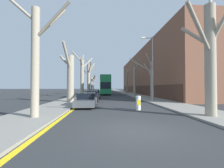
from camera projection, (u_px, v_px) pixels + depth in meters
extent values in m
plane|color=#2B2D30|center=(134.00, 130.00, 6.42)|extent=(300.00, 300.00, 0.00)
cube|color=gray|center=(92.00, 92.00, 56.01)|extent=(3.47, 120.00, 0.12)
cube|color=gray|center=(122.00, 92.00, 56.66)|extent=(3.47, 120.00, 0.12)
cube|color=brown|center=(154.00, 74.00, 41.22)|extent=(10.00, 49.63, 10.88)
cube|color=#492D21|center=(136.00, 90.00, 40.85)|extent=(0.12, 48.64, 2.18)
cube|color=yellow|center=(97.00, 92.00, 56.12)|extent=(0.24, 120.00, 0.01)
cylinder|color=gray|center=(35.00, 63.00, 8.78)|extent=(0.47, 0.47, 6.58)
cylinder|color=gray|center=(11.00, 0.00, 8.50)|extent=(2.60, 0.77, 2.27)
cylinder|color=gray|center=(52.00, 21.00, 8.52)|extent=(2.29, 0.94, 1.96)
cylinder|color=gray|center=(51.00, 24.00, 9.18)|extent=(1.72, 0.81, 2.15)
cylinder|color=gray|center=(71.00, 79.00, 18.16)|extent=(0.83, 0.83, 5.71)
cylinder|color=gray|center=(67.00, 57.00, 17.17)|extent=(0.70, 2.34, 3.12)
cylinder|color=gray|center=(65.00, 61.00, 19.07)|extent=(2.01, 2.13, 1.90)
cylinder|color=gray|center=(66.00, 62.00, 18.73)|extent=(1.57, 1.45, 1.30)
cylinder|color=gray|center=(82.00, 79.00, 28.06)|extent=(0.64, 0.64, 6.92)
cylinder|color=gray|center=(81.00, 62.00, 27.32)|extent=(0.31, 1.73, 1.35)
cylinder|color=gray|center=(77.00, 57.00, 28.13)|extent=(2.06, 0.33, 2.24)
cylinder|color=gray|center=(83.00, 61.00, 29.29)|extent=(0.41, 2.53, 3.05)
cylinder|color=gray|center=(87.00, 63.00, 29.37)|extent=(1.96, 2.64, 2.57)
cylinder|color=gray|center=(89.00, 80.00, 38.18)|extent=(0.81, 0.81, 7.49)
cylinder|color=gray|center=(88.00, 64.00, 37.82)|extent=(0.61, 1.19, 1.97)
cylinder|color=gray|center=(92.00, 67.00, 39.01)|extent=(1.72, 1.81, 2.52)
cylinder|color=gray|center=(85.00, 71.00, 37.85)|extent=(2.21, 0.94, 1.93)
cylinder|color=gray|center=(90.00, 68.00, 37.21)|extent=(1.15, 2.40, 2.92)
cylinder|color=gray|center=(92.00, 70.00, 38.45)|extent=(1.80, 0.68, 2.17)
cylinder|color=gray|center=(92.00, 85.00, 47.79)|extent=(0.59, 0.59, 4.99)
cylinder|color=gray|center=(94.00, 78.00, 47.20)|extent=(1.60, 1.59, 1.86)
cylinder|color=gray|center=(93.00, 78.00, 46.57)|extent=(1.63, 2.81, 2.26)
cylinder|color=gray|center=(89.00, 75.00, 47.16)|extent=(2.02, 1.54, 2.27)
cylinder|color=gray|center=(91.00, 80.00, 49.22)|extent=(0.64, 2.97, 2.35)
cylinder|color=gray|center=(91.00, 79.00, 47.09)|extent=(0.31, 1.66, 2.93)
cylinder|color=gray|center=(93.00, 86.00, 57.03)|extent=(0.44, 0.44, 4.54)
cylinder|color=gray|center=(95.00, 79.00, 56.76)|extent=(1.33, 0.90, 1.36)
cylinder|color=gray|center=(91.00, 79.00, 57.73)|extent=(1.77, 1.56, 1.80)
cylinder|color=gray|center=(94.00, 79.00, 56.07)|extent=(1.16, 2.27, 2.81)
cylinder|color=gray|center=(95.00, 79.00, 58.09)|extent=(1.45, 2.11, 2.06)
cylinder|color=gray|center=(210.00, 61.00, 9.18)|extent=(0.63, 0.63, 6.96)
cylinder|color=gray|center=(215.00, 36.00, 9.49)|extent=(1.28, 0.78, 1.96)
cylinder|color=gray|center=(200.00, 30.00, 8.43)|extent=(2.51, 1.69, 2.50)
cylinder|color=gray|center=(195.00, 37.00, 9.63)|extent=(1.55, 1.18, 1.56)
cylinder|color=gray|center=(219.00, 27.00, 8.84)|extent=(0.87, 1.09, 2.00)
cylinder|color=gray|center=(210.00, 6.00, 10.33)|extent=(1.88, 2.31, 2.33)
cylinder|color=gray|center=(152.00, 81.00, 20.13)|extent=(0.44, 0.44, 5.29)
cylinder|color=gray|center=(141.00, 66.00, 20.05)|extent=(3.10, 0.22, 1.90)
cylinder|color=gray|center=(148.00, 70.00, 20.43)|extent=(1.15, 0.81, 2.01)
cylinder|color=gray|center=(153.00, 62.00, 20.87)|extent=(0.80, 1.51, 1.81)
cylinder|color=gray|center=(149.00, 61.00, 19.58)|extent=(1.34, 1.33, 1.89)
cylinder|color=gray|center=(135.00, 81.00, 31.72)|extent=(0.54, 0.54, 6.37)
cylinder|color=gray|center=(137.00, 66.00, 31.16)|extent=(0.83, 1.52, 2.74)
cylinder|color=gray|center=(135.00, 62.00, 31.19)|extent=(0.37, 1.41, 2.27)
cylinder|color=gray|center=(137.00, 66.00, 30.56)|extent=(0.60, 2.64, 2.56)
cylinder|color=gray|center=(127.00, 81.00, 42.46)|extent=(0.43, 0.43, 7.25)
cylinder|color=gray|center=(130.00, 69.00, 42.16)|extent=(1.64, 1.03, 3.22)
cylinder|color=gray|center=(129.00, 72.00, 41.86)|extent=(1.17, 1.57, 3.01)
cylinder|color=gray|center=(125.00, 75.00, 42.46)|extent=(1.08, 0.18, 1.64)
cube|color=#1E7F47|center=(105.00, 88.00, 37.49)|extent=(2.44, 11.12, 2.67)
cube|color=#1E7F47|center=(105.00, 80.00, 37.53)|extent=(2.39, 10.90, 1.46)
cube|color=#1A6C3C|center=(105.00, 76.00, 37.55)|extent=(2.39, 10.90, 0.12)
cube|color=black|center=(105.00, 86.00, 37.50)|extent=(2.47, 9.79, 1.39)
cube|color=black|center=(105.00, 79.00, 37.54)|extent=(2.47, 9.79, 1.11)
cube|color=black|center=(106.00, 85.00, 31.97)|extent=(2.19, 0.06, 1.46)
cylinder|color=black|center=(101.00, 93.00, 34.08)|extent=(0.30, 0.99, 0.99)
cylinder|color=black|center=(110.00, 93.00, 34.20)|extent=(0.30, 0.99, 0.99)
cylinder|color=black|center=(101.00, 92.00, 40.52)|extent=(0.30, 0.99, 0.99)
cylinder|color=black|center=(109.00, 92.00, 40.64)|extent=(0.30, 0.99, 0.99)
cube|color=#4C5156|center=(86.00, 102.00, 14.12)|extent=(1.77, 4.25, 0.55)
cube|color=black|center=(87.00, 96.00, 14.38)|extent=(1.56, 2.21, 0.58)
cylinder|color=black|center=(76.00, 105.00, 12.80)|extent=(0.20, 0.64, 0.64)
cylinder|color=black|center=(94.00, 105.00, 12.88)|extent=(0.20, 0.64, 0.64)
cylinder|color=black|center=(80.00, 102.00, 15.35)|extent=(0.20, 0.64, 0.64)
cylinder|color=black|center=(95.00, 102.00, 15.43)|extent=(0.20, 0.64, 0.64)
cube|color=black|center=(91.00, 97.00, 19.88)|extent=(1.86, 4.52, 0.70)
cube|color=black|center=(92.00, 93.00, 20.16)|extent=(1.64, 2.35, 0.50)
cylinder|color=black|center=(84.00, 100.00, 18.47)|extent=(0.20, 0.60, 0.60)
cylinder|color=black|center=(97.00, 100.00, 18.56)|extent=(0.20, 0.60, 0.60)
cylinder|color=black|center=(86.00, 98.00, 21.18)|extent=(0.20, 0.60, 0.60)
cylinder|color=black|center=(98.00, 98.00, 21.27)|extent=(0.20, 0.60, 0.60)
cube|color=olive|center=(94.00, 95.00, 26.05)|extent=(1.87, 4.33, 0.61)
cube|color=black|center=(94.00, 91.00, 26.32)|extent=(1.65, 2.25, 0.65)
cylinder|color=black|center=(89.00, 96.00, 24.71)|extent=(0.20, 0.64, 0.64)
cylinder|color=black|center=(99.00, 96.00, 24.80)|extent=(0.20, 0.64, 0.64)
cylinder|color=black|center=(90.00, 96.00, 27.30)|extent=(0.20, 0.64, 0.64)
cylinder|color=black|center=(99.00, 95.00, 27.39)|extent=(0.20, 0.64, 0.64)
cylinder|color=#4C4F54|center=(152.00, 70.00, 17.95)|extent=(0.16, 0.16, 7.94)
cylinder|color=#4C4F54|center=(148.00, 38.00, 18.00)|extent=(1.10, 0.11, 0.11)
cube|color=beige|center=(143.00, 38.00, 17.97)|extent=(0.44, 0.20, 0.16)
cylinder|color=white|center=(138.00, 103.00, 12.17)|extent=(0.38, 0.38, 1.15)
cube|color=yellow|center=(139.00, 102.00, 11.98)|extent=(0.27, 0.01, 0.41)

